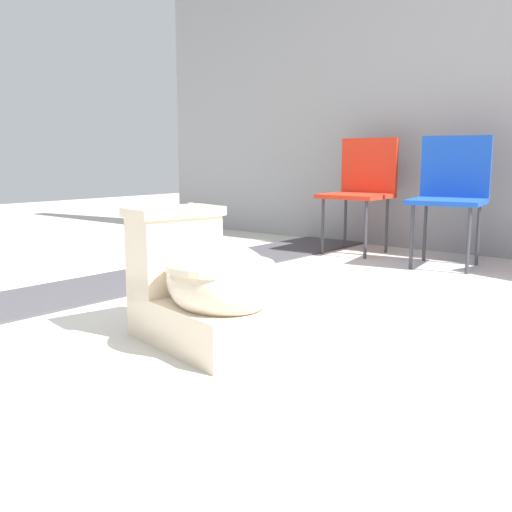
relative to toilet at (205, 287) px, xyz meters
name	(u,v)px	position (x,y,z in m)	size (l,w,h in m)	color
ground_plane	(219,336)	(-0.03, 0.11, -0.22)	(14.00, 14.00, 0.00)	beige
gravel_strip	(138,279)	(-1.13, 0.61, -0.21)	(0.56, 8.00, 0.01)	#423F44
toilet	(205,287)	(0.00, 0.00, 0.00)	(0.69, 0.49, 0.52)	beige
folding_chair_left	(362,183)	(-0.68, 2.33, 0.29)	(0.46, 0.46, 0.83)	red
folding_chair_middle	(451,186)	(0.03, 2.22, 0.29)	(0.51, 0.51, 0.83)	#1947B2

